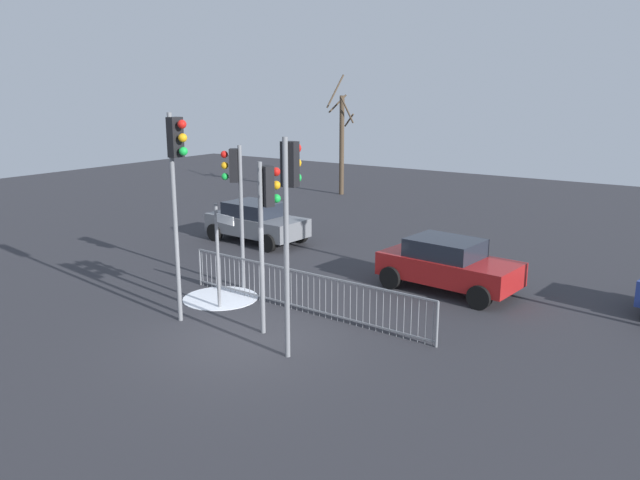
# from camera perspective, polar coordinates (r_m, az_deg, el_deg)

# --- Properties ---
(ground_plane) EXTENTS (60.00, 60.00, 0.00)m
(ground_plane) POSITION_cam_1_polar(r_m,az_deg,el_deg) (14.44, -6.60, -8.87)
(ground_plane) COLOR #2D2D33
(traffic_light_foreground_right) EXTENTS (0.49, 0.44, 4.03)m
(traffic_light_foreground_right) POSITION_cam_1_polar(r_m,az_deg,el_deg) (17.31, -7.74, 5.01)
(traffic_light_foreground_right) COLOR slate
(traffic_light_foreground_right) RESTS_ON ground
(traffic_light_rear_right) EXTENTS (0.57, 0.33, 4.98)m
(traffic_light_rear_right) POSITION_cam_1_polar(r_m,az_deg,el_deg) (14.80, -12.94, 6.04)
(traffic_light_rear_right) COLOR slate
(traffic_light_rear_right) RESTS_ON ground
(traffic_light_mid_right) EXTENTS (0.38, 0.55, 3.96)m
(traffic_light_mid_right) POSITION_cam_1_polar(r_m,az_deg,el_deg) (13.98, -4.90, 2.85)
(traffic_light_mid_right) COLOR slate
(traffic_light_mid_right) RESTS_ON ground
(traffic_light_rear_left) EXTENTS (0.34, 0.57, 4.59)m
(traffic_light_rear_left) POSITION_cam_1_polar(r_m,az_deg,el_deg) (12.59, -2.78, 3.82)
(traffic_light_rear_left) COLOR slate
(traffic_light_rear_left) RESTS_ON ground
(direction_sign_post) EXTENTS (0.78, 0.22, 2.73)m
(direction_sign_post) POSITION_cam_1_polar(r_m,az_deg,el_deg) (15.98, -9.18, -0.92)
(direction_sign_post) COLOR slate
(direction_sign_post) RESTS_ON ground
(pedestrian_guard_railing) EXTENTS (7.52, 0.36, 1.07)m
(pedestrian_guard_railing) POSITION_cam_1_polar(r_m,az_deg,el_deg) (15.79, -1.62, -4.65)
(pedestrian_guard_railing) COLOR slate
(pedestrian_guard_railing) RESTS_ON ground
(car_grey_mid) EXTENTS (3.90, 2.13, 1.47)m
(car_grey_mid) POSITION_cam_1_polar(r_m,az_deg,el_deg) (23.10, -5.84, 1.71)
(car_grey_mid) COLOR slate
(car_grey_mid) RESTS_ON ground
(car_red_trailing) EXTENTS (3.94, 2.23, 1.47)m
(car_red_trailing) POSITION_cam_1_polar(r_m,az_deg,el_deg) (17.74, 11.56, -2.16)
(car_red_trailing) COLOR maroon
(car_red_trailing) RESTS_ON ground
(bare_tree_left) EXTENTS (1.36, 1.32, 6.23)m
(bare_tree_left) POSITION_cam_1_polar(r_m,az_deg,el_deg) (33.36, 1.98, 9.03)
(bare_tree_left) COLOR #473828
(bare_tree_left) RESTS_ON ground
(snow_patch_kerb) EXTENTS (2.02, 2.02, 0.01)m
(snow_patch_kerb) POSITION_cam_1_polar(r_m,az_deg,el_deg) (17.17, -9.04, -5.23)
(snow_patch_kerb) COLOR white
(snow_patch_kerb) RESTS_ON ground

